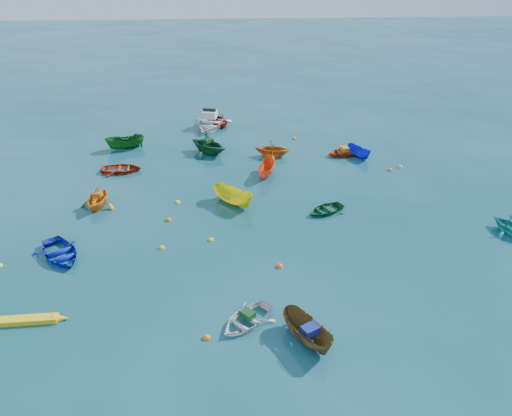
{
  "coord_description": "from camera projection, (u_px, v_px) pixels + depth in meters",
  "views": [
    {
      "loc": [
        -1.48,
        -21.68,
        15.55
      ],
      "look_at": [
        0.0,
        5.0,
        0.4
      ],
      "focal_mm": 35.0,
      "sensor_mm": 36.0,
      "label": 1
    }
  ],
  "objects": [
    {
      "name": "buoy_or_e",
      "position": [
        294.0,
        139.0,
        41.74
      ],
      "size": [
        0.33,
        0.33,
        0.33
      ],
      "primitive_type": "sphere",
      "color": "orange",
      "rests_on": "ground"
    },
    {
      "name": "tarp_orange_b",
      "position": [
        344.0,
        149.0,
        38.63
      ],
      "size": [
        0.68,
        0.8,
        0.34
      ],
      "primitive_type": "cube",
      "rotation": [
        0.0,
        0.0,
        -1.33
      ],
      "color": "orange",
      "rests_on": "dinghy_red_ne"
    },
    {
      "name": "tarp_green_b",
      "position": [
        207.0,
        141.0,
        38.69
      ],
      "size": [
        0.73,
        0.76,
        0.29
      ],
      "primitive_type": "cube",
      "rotation": [
        0.0,
        0.0,
        0.9
      ],
      "color": "#114515",
      "rests_on": "dinghy_green_n"
    },
    {
      "name": "dinghy_orange_w",
      "position": [
        99.0,
        206.0,
        31.71
      ],
      "size": [
        2.76,
        3.05,
        1.4
      ],
      "primitive_type": "imported",
      "rotation": [
        0.0,
        0.0,
        -0.19
      ],
      "color": "orange",
      "rests_on": "ground"
    },
    {
      "name": "buoy_or_c",
      "position": [
        169.0,
        220.0,
        30.19
      ],
      "size": [
        0.35,
        0.35,
        0.35
      ],
      "primitive_type": "sphere",
      "color": "#F3610D",
      "rests_on": "ground"
    },
    {
      "name": "buoy_ye_c",
      "position": [
        211.0,
        240.0,
        28.29
      ],
      "size": [
        0.31,
        0.31,
        0.31
      ],
      "primitive_type": "sphere",
      "color": "yellow",
      "rests_on": "ground"
    },
    {
      "name": "buoy_or_b",
      "position": [
        279.0,
        267.0,
        26.09
      ],
      "size": [
        0.36,
        0.36,
        0.36
      ],
      "primitive_type": "sphere",
      "color": "orange",
      "rests_on": "ground"
    },
    {
      "name": "dinghy_green_n",
      "position": [
        209.0,
        153.0,
        39.14
      ],
      "size": [
        4.38,
        4.31,
        1.75
      ],
      "primitive_type": "imported",
      "rotation": [
        0.0,
        0.0,
        0.9
      ],
      "color": "#114B27",
      "rests_on": "ground"
    },
    {
      "name": "sampan_green_far",
      "position": [
        126.0,
        149.0,
        39.93
      ],
      "size": [
        3.23,
        1.95,
        1.17
      ],
      "primitive_type": "imported",
      "rotation": [
        0.0,
        0.0,
        -1.28
      ],
      "color": "#135516",
      "rests_on": "ground"
    },
    {
      "name": "dinghy_cyan_se",
      "position": [
        508.0,
        232.0,
        29.01
      ],
      "size": [
        2.73,
        2.89,
        1.2
      ],
      "primitive_type": "imported",
      "rotation": [
        0.0,
        0.0,
        0.42
      ],
      "color": "teal",
      "rests_on": "ground"
    },
    {
      "name": "buoy_or_d",
      "position": [
        390.0,
        170.0,
        36.38
      ],
      "size": [
        0.34,
        0.34,
        0.34
      ],
      "primitive_type": "sphere",
      "color": "orange",
      "rests_on": "ground"
    },
    {
      "name": "buoy_or_a",
      "position": [
        207.0,
        338.0,
        21.57
      ],
      "size": [
        0.35,
        0.35,
        0.35
      ],
      "primitive_type": "sphere",
      "color": "orange",
      "rests_on": "ground"
    },
    {
      "name": "dinghy_red_ne",
      "position": [
        345.0,
        155.0,
        38.89
      ],
      "size": [
        3.43,
        2.8,
        0.62
      ],
      "primitive_type": "imported",
      "rotation": [
        0.0,
        0.0,
        -1.33
      ],
      "color": "#AE370E",
      "rests_on": "ground"
    },
    {
      "name": "sampan_yellow_mid",
      "position": [
        234.0,
        204.0,
        31.99
      ],
      "size": [
        3.16,
        3.14,
        1.25
      ],
      "primitive_type": "imported",
      "rotation": [
        0.0,
        0.0,
        0.79
      ],
      "color": "yellow",
      "rests_on": "ground"
    },
    {
      "name": "sampan_brown_mid",
      "position": [
        307.0,
        341.0,
        21.43
      ],
      "size": [
        2.5,
        3.21,
        1.18
      ],
      "primitive_type": "imported",
      "rotation": [
        0.0,
        0.0,
        0.52
      ],
      "color": "brown",
      "rests_on": "ground"
    },
    {
      "name": "ground",
      "position": [
        261.0,
        261.0,
        26.57
      ],
      "size": [
        160.0,
        160.0,
        0.0
      ],
      "primitive_type": "plane",
      "color": "#093E45",
      "rests_on": "ground"
    },
    {
      "name": "dinghy_white_near",
      "position": [
        246.0,
        322.0,
        22.43
      ],
      "size": [
        3.34,
        3.33,
        0.57
      ],
      "primitive_type": "imported",
      "rotation": [
        0.0,
        0.0,
        -0.79
      ],
      "color": "silver",
      "rests_on": "ground"
    },
    {
      "name": "buoy_ye_d",
      "position": [
        178.0,
        203.0,
        32.13
      ],
      "size": [
        0.34,
        0.34,
        0.34
      ],
      "primitive_type": "sphere",
      "color": "yellow",
      "rests_on": "ground"
    },
    {
      "name": "tarp_blue_a",
      "position": [
        310.0,
        330.0,
        20.95
      ],
      "size": [
        0.86,
        0.8,
        0.34
      ],
      "primitive_type": "cube",
      "rotation": [
        0.0,
        0.0,
        0.52
      ],
      "color": "navy",
      "rests_on": "sampan_brown_mid"
    },
    {
      "name": "buoy_ye_a",
      "position": [
        162.0,
        248.0,
        27.6
      ],
      "size": [
        0.33,
        0.33,
        0.33
      ],
      "primitive_type": "sphere",
      "color": "yellow",
      "rests_on": "ground"
    },
    {
      "name": "buoy_ye_e",
      "position": [
        400.0,
        167.0,
        36.84
      ],
      "size": [
        0.38,
        0.38,
        0.38
      ],
      "primitive_type": "sphere",
      "color": "yellow",
      "rests_on": "ground"
    },
    {
      "name": "sampan_blue_far",
      "position": [
        359.0,
        156.0,
        38.59
      ],
      "size": [
        1.95,
        2.5,
        0.92
      ],
      "primitive_type": "imported",
      "rotation": [
        0.0,
        0.0,
        0.52
      ],
      "color": "#1115D4",
      "rests_on": "ground"
    },
    {
      "name": "dinghy_red_nw",
      "position": [
        122.0,
        171.0,
        36.22
      ],
      "size": [
        2.93,
        2.11,
        0.6
      ],
      "primitive_type": "imported",
      "rotation": [
        0.0,
        0.0,
        1.58
      ],
      "color": "#A4250D",
      "rests_on": "ground"
    },
    {
      "name": "dinghy_red_far",
      "position": [
        218.0,
        124.0,
        44.89
      ],
      "size": [
        3.11,
        3.61,
        0.63
      ],
      "primitive_type": "imported",
      "rotation": [
        0.0,
        0.0,
        0.37
      ],
      "color": "#AE0F0E",
      "rests_on": "ground"
    },
    {
      "name": "dinghy_blue_sw",
      "position": [
        61.0,
        257.0,
        26.88
      ],
      "size": [
        3.85,
        4.09,
        0.69
      ],
      "primitive_type": "imported",
      "rotation": [
        0.0,
        0.0,
        0.6
      ],
      "color": "#0E1CB4",
      "rests_on": "ground"
    },
    {
      "name": "sampan_orange_n",
      "position": [
        266.0,
        175.0,
        35.69
      ],
      "size": [
        1.73,
        2.89,
        1.05
      ],
      "primitive_type": "imported",
      "rotation": [
        0.0,
        0.0,
        -0.28
      ],
      "color": "#F74A17",
      "rests_on": "ground"
    },
    {
      "name": "motorboat_white",
      "position": [
        210.0,
        127.0,
        44.31
      ],
      "size": [
        4.31,
        5.32,
        1.57
      ],
      "primitive_type": "imported",
      "rotation": [
        0.0,
        0.0,
        -0.22
      ],
      "color": "white",
      "rests_on": "ground"
    },
    {
      "name": "tarp_green_a",
      "position": [
        248.0,
        314.0,
        22.28
      ],
      "size": [
        0.76,
        0.77,
        0.3
      ],
      "primitive_type": "cube",
      "rotation": [
        0.0,
        0.0,
        -0.79
      ],
      "color": "#11461D",
      "rests_on": "dinghy_white_near"
    },
    {
      "name": "kayak_yellow",
      "position": [
        27.0,
        322.0,
        22.45
      ],
      "size": [
        3.45,
        0.65,
        0.33
      ],
      "primitive_type": null,
      "rotation": [
        0.0,
        0.0,
        1.62
      ],
      "color": "yellow",
      "rests_on": "ground"
    },
    {
      "name": "dinghy_green_e",
      "position": [
        325.0,
        212.0,
        31.1
      ],
      "size": [
        3.06,
        2.78,
        0.52
      ],
      "primitive_type": "imported",
      "rotation": [
        0.0,
        0.0,
        -1.06
      ],
      "color": "#124E1D",
      "rests_on": "ground"
    },
    {
      "name": "buoy_ye_b",
      "position": [
        0.0,
        266.0,
        26.14
      ],
      "size": [
        0.33,
        0.33,
        0.33
      ],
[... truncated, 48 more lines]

